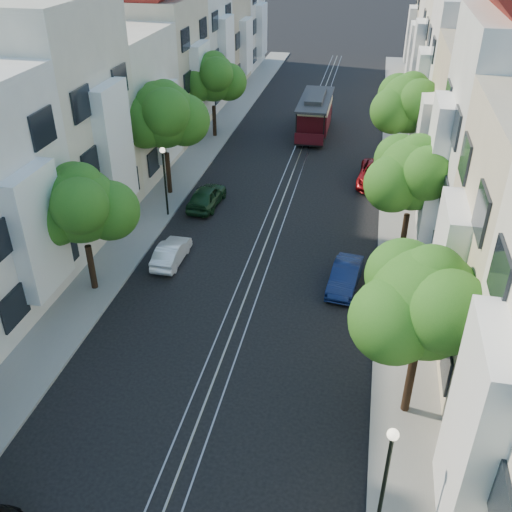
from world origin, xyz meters
The scene contains 22 objects.
ground centered at (0.00, 28.00, 0.00)m, with size 200.00×200.00×0.00m, color black.
sidewalk_east centered at (7.25, 28.00, 0.06)m, with size 2.50×80.00×0.12m, color gray.
sidewalk_west centered at (-7.25, 28.00, 0.06)m, with size 2.50×80.00×0.12m, color gray.
rail_left centered at (-0.55, 28.00, 0.01)m, with size 0.06×80.00×0.02m, color gray.
rail_slot centered at (0.00, 28.00, 0.01)m, with size 0.06×80.00×0.02m, color gray.
rail_right centered at (0.55, 28.00, 0.01)m, with size 0.06×80.00×0.02m, color gray.
lane_line centered at (0.00, 28.00, 0.00)m, with size 0.08×80.00×0.01m, color tan.
townhouses_east centered at (11.87, 27.91, 5.18)m, with size 7.75×72.00×12.00m.
townhouses_west centered at (-11.87, 27.91, 5.08)m, with size 7.75×72.00×11.76m.
tree_e_b centered at (7.26, 8.98, 4.73)m, with size 4.93×4.08×6.68m.
tree_e_c centered at (7.26, 19.98, 4.60)m, with size 4.84×3.99×6.52m.
tree_e_d centered at (7.26, 30.98, 4.87)m, with size 5.01×4.16×6.85m.
tree_w_b centered at (-7.14, 13.98, 4.40)m, with size 4.72×3.87×6.27m.
tree_w_c centered at (-7.14, 24.98, 5.07)m, with size 5.13×4.28×7.09m.
tree_w_d centered at (-7.14, 35.98, 4.60)m, with size 4.84×3.99×6.52m.
lamp_east centered at (6.30, 4.00, 2.85)m, with size 0.32×0.32×4.16m.
lamp_west centered at (-6.30, 22.00, 2.85)m, with size 0.32×0.32×4.16m.
cable_car centered at (0.50, 38.36, 1.73)m, with size 2.40×7.60×2.92m.
parked_car_e_mid centered at (4.49, 16.61, 0.59)m, with size 1.25×3.58×1.18m, color #0D1A43.
parked_car_e_far centered at (5.60, 29.25, 0.65)m, with size 2.16×4.69×1.30m, color maroon.
parked_car_w_mid centered at (-4.40, 17.14, 0.55)m, with size 1.17×3.35×1.10m, color white.
parked_car_w_far centered at (-4.40, 23.76, 0.67)m, with size 1.58×3.94×1.34m, color #15351C.
Camera 1 is at (4.89, -6.54, 15.54)m, focal length 40.00 mm.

